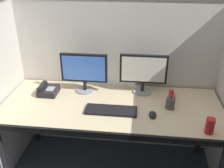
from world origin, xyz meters
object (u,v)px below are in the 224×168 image
at_px(desk_phone, 48,90).
at_px(red_stapler, 172,96).
at_px(pen_cup, 170,103).
at_px(monitor_right, 143,71).
at_px(keyboard_main, 111,110).
at_px(computer_mouse, 153,115).
at_px(monitor_left, 84,70).
at_px(soda_can, 210,126).
at_px(desk, 111,111).

bearing_deg(desk_phone, red_stapler, 1.52).
xyz_separation_m(desk_phone, pen_cup, (1.11, -0.13, 0.02)).
height_order(monitor_right, desk_phone, monitor_right).
relative_size(keyboard_main, computer_mouse, 4.48).
bearing_deg(monitor_left, red_stapler, -4.30).
bearing_deg(soda_can, red_stapler, 115.69).
xyz_separation_m(desk, monitor_right, (0.26, 0.28, 0.27)).
xyz_separation_m(keyboard_main, computer_mouse, (0.34, -0.03, 0.01)).
distance_m(monitor_left, monitor_right, 0.54).
bearing_deg(keyboard_main, desk, 96.25).
relative_size(desk, pen_cup, 11.48).
bearing_deg(desk, computer_mouse, -18.93).
relative_size(computer_mouse, pen_cup, 0.58).
distance_m(computer_mouse, soda_can, 0.44).
bearing_deg(soda_can, desk_phone, 162.24).
xyz_separation_m(monitor_left, red_stapler, (0.81, -0.06, -0.19)).
height_order(desk_phone, pen_cup, pen_cup).
bearing_deg(soda_can, monitor_left, 152.88).
distance_m(desk, soda_can, 0.81).
distance_m(monitor_right, red_stapler, 0.34).
distance_m(computer_mouse, desk_phone, 1.00).
height_order(soda_can, desk_phone, soda_can).
xyz_separation_m(keyboard_main, pen_cup, (0.49, 0.11, 0.04)).
relative_size(keyboard_main, red_stapler, 2.87).
bearing_deg(keyboard_main, red_stapler, 27.30).
relative_size(desk, computer_mouse, 19.79).
height_order(desk, computer_mouse, computer_mouse).
height_order(desk, monitor_right, monitor_right).
distance_m(monitor_left, computer_mouse, 0.75).
bearing_deg(red_stapler, desk_phone, -178.48).
xyz_separation_m(monitor_right, keyboard_main, (-0.25, -0.37, -0.20)).
distance_m(keyboard_main, red_stapler, 0.58).
bearing_deg(monitor_left, soda_can, -27.12).
bearing_deg(keyboard_main, pen_cup, 12.46).
relative_size(monitor_left, keyboard_main, 1.00).
xyz_separation_m(keyboard_main, soda_can, (0.74, -0.20, 0.05)).
bearing_deg(computer_mouse, pen_cup, 43.65).
height_order(monitor_left, keyboard_main, monitor_left).
distance_m(monitor_right, desk_phone, 0.90).
relative_size(monitor_right, computer_mouse, 4.48).
bearing_deg(monitor_left, monitor_right, 4.03).
bearing_deg(desk_phone, desk, -13.72).
xyz_separation_m(computer_mouse, pen_cup, (0.15, 0.14, 0.03)).
bearing_deg(desk, monitor_left, 139.21).
height_order(desk, soda_can, soda_can).
bearing_deg(desk, desk_phone, 166.28).
distance_m(monitor_right, soda_can, 0.77).
relative_size(soda_can, pen_cup, 0.74).
height_order(computer_mouse, red_stapler, red_stapler).
distance_m(computer_mouse, pen_cup, 0.21).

